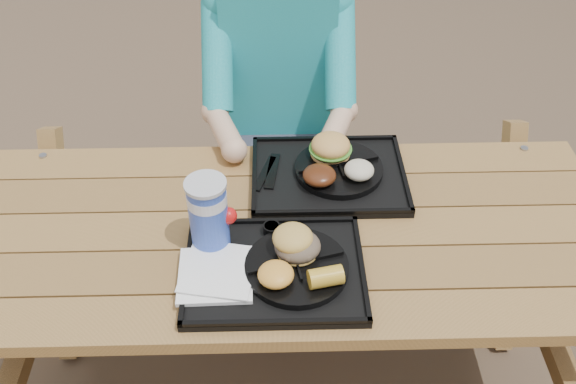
{
  "coord_description": "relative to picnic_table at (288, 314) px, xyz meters",
  "views": [
    {
      "loc": [
        -0.03,
        -1.25,
        1.97
      ],
      "look_at": [
        0.0,
        0.0,
        0.88
      ],
      "focal_mm": 40.0,
      "sensor_mm": 36.0,
      "label": 1
    }
  ],
  "objects": [
    {
      "name": "ground",
      "position": [
        0.0,
        0.0,
        -0.38
      ],
      "size": [
        60.0,
        60.0,
        0.0
      ],
      "primitive_type": "plane",
      "color": "#999999",
      "rests_on": "ground"
    },
    {
      "name": "picnic_table",
      "position": [
        0.0,
        0.0,
        0.0
      ],
      "size": [
        1.8,
        1.49,
        0.75
      ],
      "primitive_type": null,
      "color": "#999999",
      "rests_on": "ground"
    },
    {
      "name": "tray_near",
      "position": [
        -0.04,
        -0.17,
        0.39
      ],
      "size": [
        0.45,
        0.35,
        0.02
      ],
      "primitive_type": "cube",
      "color": "black",
      "rests_on": "picnic_table"
    },
    {
      "name": "tray_far",
      "position": [
        0.13,
        0.2,
        0.39
      ],
      "size": [
        0.45,
        0.35,
        0.02
      ],
      "primitive_type": "cube",
      "color": "black",
      "rests_on": "picnic_table"
    },
    {
      "name": "plate_near",
      "position": [
        0.02,
        -0.17,
        0.41
      ],
      "size": [
        0.26,
        0.26,
        0.02
      ],
      "primitive_type": "cylinder",
      "color": "black",
      "rests_on": "tray_near"
    },
    {
      "name": "plate_far",
      "position": [
        0.16,
        0.21,
        0.41
      ],
      "size": [
        0.26,
        0.26,
        0.02
      ],
      "primitive_type": "cylinder",
      "color": "black",
      "rests_on": "tray_far"
    },
    {
      "name": "napkin_stack",
      "position": [
        -0.18,
        -0.19,
        0.41
      ],
      "size": [
        0.19,
        0.19,
        0.02
      ],
      "primitive_type": "cube",
      "rotation": [
        0.0,
        0.0,
        0.03
      ],
      "color": "white",
      "rests_on": "tray_near"
    },
    {
      "name": "soda_cup",
      "position": [
        -0.2,
        -0.07,
        0.49
      ],
      "size": [
        0.1,
        0.1,
        0.2
      ],
      "primitive_type": "cylinder",
      "color": "#1739B0",
      "rests_on": "tray_near"
    },
    {
      "name": "condiment_bbq",
      "position": [
        -0.04,
        -0.04,
        0.41
      ],
      "size": [
        0.05,
        0.05,
        0.03
      ],
      "primitive_type": "cylinder",
      "color": "black",
      "rests_on": "tray_near"
    },
    {
      "name": "condiment_mustard",
      "position": [
        0.01,
        -0.05,
        0.41
      ],
      "size": [
        0.04,
        0.04,
        0.03
      ],
      "primitive_type": "cylinder",
      "color": "yellow",
      "rests_on": "tray_near"
    },
    {
      "name": "sandwich",
      "position": [
        0.02,
        -0.13,
        0.47
      ],
      "size": [
        0.11,
        0.11,
        0.11
      ],
      "primitive_type": null,
      "color": "gold",
      "rests_on": "plate_near"
    },
    {
      "name": "mac_cheese",
      "position": [
        -0.03,
        -0.22,
        0.44
      ],
      "size": [
        0.09,
        0.09,
        0.04
      ],
      "primitive_type": "ellipsoid",
      "color": "#F1AE3F",
      "rests_on": "plate_near"
    },
    {
      "name": "corn_cob",
      "position": [
        0.08,
        -0.23,
        0.44
      ],
      "size": [
        0.1,
        0.1,
        0.05
      ],
      "primitive_type": null,
      "rotation": [
        0.0,
        0.0,
        0.21
      ],
      "color": "gold",
      "rests_on": "plate_near"
    },
    {
      "name": "cutlery_far",
      "position": [
        -0.04,
        0.22,
        0.4
      ],
      "size": [
        0.05,
        0.16,
        0.01
      ],
      "primitive_type": "cube",
      "rotation": [
        0.0,
        0.0,
        -0.14
      ],
      "color": "black",
      "rests_on": "tray_far"
    },
    {
      "name": "burger",
      "position": [
        0.13,
        0.27,
        0.47
      ],
      "size": [
        0.12,
        0.12,
        0.11
      ],
      "primitive_type": null,
      "color": "#D99C4C",
      "rests_on": "plate_far"
    },
    {
      "name": "baked_beans",
      "position": [
        0.09,
        0.15,
        0.44
      ],
      "size": [
        0.1,
        0.1,
        0.04
      ],
      "primitive_type": "ellipsoid",
      "color": "#4F230F",
      "rests_on": "plate_far"
    },
    {
      "name": "potato_salad",
      "position": [
        0.21,
        0.17,
        0.44
      ],
      "size": [
        0.09,
        0.09,
        0.05
      ],
      "primitive_type": "ellipsoid",
      "color": "beige",
      "rests_on": "plate_far"
    },
    {
      "name": "diner",
      "position": [
        -0.01,
        0.71,
        0.27
      ],
      "size": [
        0.48,
        0.84,
        1.28
      ],
      "primitive_type": null,
      "color": "#1AB7B8",
      "rests_on": "ground"
    }
  ]
}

